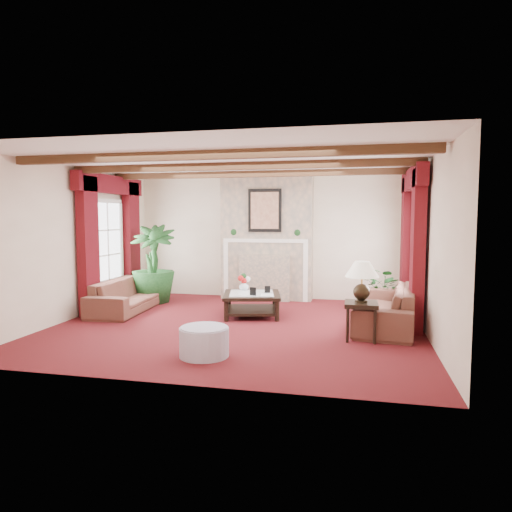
% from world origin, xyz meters
% --- Properties ---
extents(floor, '(6.00, 6.00, 0.00)m').
position_xyz_m(floor, '(0.00, 0.00, 0.00)').
color(floor, '#4F0E18').
rests_on(floor, ground).
extents(ceiling, '(6.00, 6.00, 0.00)m').
position_xyz_m(ceiling, '(0.00, 0.00, 2.70)').
color(ceiling, white).
rests_on(ceiling, floor).
extents(back_wall, '(6.00, 0.02, 2.70)m').
position_xyz_m(back_wall, '(0.00, 2.75, 1.35)').
color(back_wall, beige).
rests_on(back_wall, ground).
extents(left_wall, '(0.02, 5.50, 2.70)m').
position_xyz_m(left_wall, '(-3.00, 0.00, 1.35)').
color(left_wall, beige).
rests_on(left_wall, ground).
extents(right_wall, '(0.02, 5.50, 2.70)m').
position_xyz_m(right_wall, '(3.00, 0.00, 1.35)').
color(right_wall, beige).
rests_on(right_wall, ground).
extents(ceiling_beams, '(6.00, 3.00, 0.12)m').
position_xyz_m(ceiling_beams, '(0.00, 0.00, 2.64)').
color(ceiling_beams, '#331F10').
rests_on(ceiling_beams, ceiling).
extents(fireplace, '(2.00, 0.52, 2.70)m').
position_xyz_m(fireplace, '(0.00, 2.55, 2.70)').
color(fireplace, tan).
rests_on(fireplace, ground).
extents(french_door_left, '(0.10, 1.10, 2.16)m').
position_xyz_m(french_door_left, '(-2.97, 1.00, 2.13)').
color(french_door_left, white).
rests_on(french_door_left, ground).
extents(french_door_right, '(0.10, 1.10, 2.16)m').
position_xyz_m(french_door_right, '(2.97, 1.00, 2.13)').
color(french_door_right, white).
rests_on(french_door_right, ground).
extents(curtains_left, '(0.20, 2.40, 2.55)m').
position_xyz_m(curtains_left, '(-2.86, 1.00, 2.55)').
color(curtains_left, '#430811').
rests_on(curtains_left, ground).
extents(curtains_right, '(0.20, 2.40, 2.55)m').
position_xyz_m(curtains_right, '(2.86, 1.00, 2.55)').
color(curtains_right, '#430811').
rests_on(curtains_right, ground).
extents(sofa_left, '(2.12, 0.82, 0.80)m').
position_xyz_m(sofa_left, '(-2.39, 0.72, 0.40)').
color(sofa_left, '#340E14').
rests_on(sofa_left, ground).
extents(sofa_right, '(2.43, 1.21, 0.89)m').
position_xyz_m(sofa_right, '(2.43, 0.50, 0.44)').
color(sofa_right, '#340E14').
rests_on(sofa_right, ground).
extents(potted_palm, '(1.67, 2.07, 0.93)m').
position_xyz_m(potted_palm, '(-2.27, 1.61, 0.46)').
color(potted_palm, black).
rests_on(potted_palm, ground).
extents(small_plant, '(1.60, 1.60, 0.66)m').
position_xyz_m(small_plant, '(2.48, 1.67, 0.33)').
color(small_plant, black).
rests_on(small_plant, ground).
extents(coffee_table, '(1.21, 1.21, 0.41)m').
position_xyz_m(coffee_table, '(0.07, 0.77, 0.21)').
color(coffee_table, black).
rests_on(coffee_table, ground).
extents(side_table, '(0.49, 0.49, 0.56)m').
position_xyz_m(side_table, '(2.01, -0.47, 0.28)').
color(side_table, black).
rests_on(side_table, ground).
extents(ottoman, '(0.65, 0.65, 0.38)m').
position_xyz_m(ottoman, '(0.01, -1.73, 0.19)').
color(ottoman, '#AEA8BE').
rests_on(ottoman, ground).
extents(table_lamp, '(0.49, 0.49, 0.62)m').
position_xyz_m(table_lamp, '(2.01, -0.47, 0.88)').
color(table_lamp, black).
rests_on(table_lamp, side_table).
extents(flower_vase, '(0.31, 0.32, 0.18)m').
position_xyz_m(flower_vase, '(-0.16, 1.09, 0.51)').
color(flower_vase, silver).
rests_on(flower_vase, coffee_table).
extents(book, '(0.23, 0.10, 0.31)m').
position_xyz_m(book, '(0.29, 0.53, 0.57)').
color(book, black).
rests_on(book, coffee_table).
extents(photo_frame_a, '(0.12, 0.05, 0.16)m').
position_xyz_m(photo_frame_a, '(0.15, 0.53, 0.49)').
color(photo_frame_a, black).
rests_on(photo_frame_a, coffee_table).
extents(photo_frame_b, '(0.10, 0.06, 0.14)m').
position_xyz_m(photo_frame_b, '(0.35, 0.86, 0.48)').
color(photo_frame_b, black).
rests_on(photo_frame_b, coffee_table).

